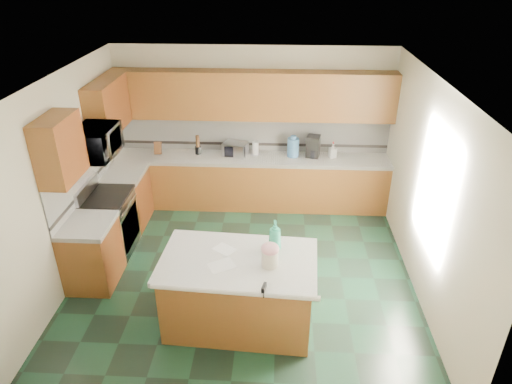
{
  "coord_description": "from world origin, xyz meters",
  "views": [
    {
      "loc": [
        0.43,
        -5.08,
        3.99
      ],
      "look_at": [
        0.15,
        0.35,
        1.12
      ],
      "focal_mm": 32.0,
      "sensor_mm": 36.0,
      "label": 1
    }
  ],
  "objects_px": {
    "soap_bottle_island": "(275,236)",
    "toaster_oven": "(235,149)",
    "coffee_maker": "(313,146)",
    "treat_jar": "(270,258)",
    "island_top": "(238,261)",
    "knife_block": "(158,148)",
    "island_base": "(239,293)"
  },
  "relations": [
    {
      "from": "soap_bottle_island",
      "to": "toaster_oven",
      "type": "bearing_deg",
      "value": 99.16
    },
    {
      "from": "knife_block",
      "to": "toaster_oven",
      "type": "height_order",
      "value": "toaster_oven"
    },
    {
      "from": "knife_block",
      "to": "treat_jar",
      "type": "bearing_deg",
      "value": -59.89
    },
    {
      "from": "island_base",
      "to": "island_top",
      "type": "xyz_separation_m",
      "value": [
        0.0,
        0.0,
        0.46
      ]
    },
    {
      "from": "island_base",
      "to": "treat_jar",
      "type": "relative_size",
      "value": 8.65
    },
    {
      "from": "treat_jar",
      "to": "knife_block",
      "type": "distance_m",
      "value": 3.64
    },
    {
      "from": "toaster_oven",
      "to": "coffee_maker",
      "type": "distance_m",
      "value": 1.31
    },
    {
      "from": "coffee_maker",
      "to": "island_base",
      "type": "bearing_deg",
      "value": -95.77
    },
    {
      "from": "island_base",
      "to": "coffee_maker",
      "type": "bearing_deg",
      "value": 74.89
    },
    {
      "from": "soap_bottle_island",
      "to": "island_base",
      "type": "bearing_deg",
      "value": -158.11
    },
    {
      "from": "toaster_oven",
      "to": "knife_block",
      "type": "bearing_deg",
      "value": -161.97
    },
    {
      "from": "soap_bottle_island",
      "to": "toaster_oven",
      "type": "distance_m",
      "value": 2.84
    },
    {
      "from": "soap_bottle_island",
      "to": "coffee_maker",
      "type": "xyz_separation_m",
      "value": [
        0.6,
        2.78,
        -0.01
      ]
    },
    {
      "from": "island_base",
      "to": "island_top",
      "type": "height_order",
      "value": "island_top"
    },
    {
      "from": "coffee_maker",
      "to": "treat_jar",
      "type": "bearing_deg",
      "value": -89.04
    },
    {
      "from": "island_top",
      "to": "treat_jar",
      "type": "bearing_deg",
      "value": -11.36
    },
    {
      "from": "coffee_maker",
      "to": "knife_block",
      "type": "bearing_deg",
      "value": -166.48
    },
    {
      "from": "treat_jar",
      "to": "coffee_maker",
      "type": "distance_m",
      "value": 3.15
    },
    {
      "from": "island_base",
      "to": "knife_block",
      "type": "height_order",
      "value": "knife_block"
    },
    {
      "from": "soap_bottle_island",
      "to": "coffee_maker",
      "type": "distance_m",
      "value": 2.84
    },
    {
      "from": "soap_bottle_island",
      "to": "knife_block",
      "type": "bearing_deg",
      "value": 121.26
    },
    {
      "from": "island_top",
      "to": "toaster_oven",
      "type": "relative_size",
      "value": 4.52
    },
    {
      "from": "island_top",
      "to": "soap_bottle_island",
      "type": "height_order",
      "value": "soap_bottle_island"
    },
    {
      "from": "toaster_oven",
      "to": "coffee_maker",
      "type": "xyz_separation_m",
      "value": [
        1.31,
        0.03,
        0.07
      ]
    },
    {
      "from": "toaster_oven",
      "to": "coffee_maker",
      "type": "height_order",
      "value": "coffee_maker"
    },
    {
      "from": "island_base",
      "to": "soap_bottle_island",
      "type": "bearing_deg",
      "value": 30.73
    },
    {
      "from": "soap_bottle_island",
      "to": "knife_block",
      "type": "height_order",
      "value": "soap_bottle_island"
    },
    {
      "from": "treat_jar",
      "to": "toaster_oven",
      "type": "height_order",
      "value": "toaster_oven"
    },
    {
      "from": "island_base",
      "to": "coffee_maker",
      "type": "relative_size",
      "value": 4.63
    },
    {
      "from": "island_top",
      "to": "toaster_oven",
      "type": "bearing_deg",
      "value": 99.38
    },
    {
      "from": "island_top",
      "to": "knife_block",
      "type": "height_order",
      "value": "knife_block"
    },
    {
      "from": "island_base",
      "to": "knife_block",
      "type": "xyz_separation_m",
      "value": [
        -1.63,
        2.96,
        0.59
      ]
    }
  ]
}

